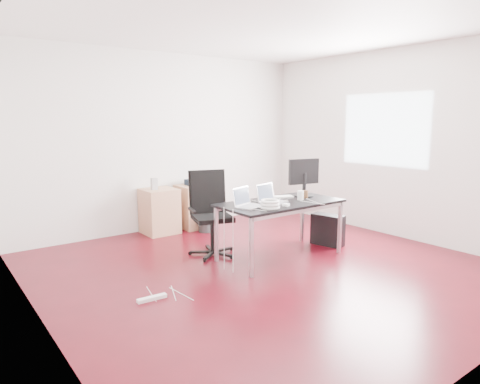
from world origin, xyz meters
TOP-DOWN VIEW (x-y plane):
  - room_shell at (0.04, 0.00)m, footprint 5.00×5.00m
  - desk at (0.39, 0.21)m, footprint 1.60×0.80m
  - office_chair at (-0.23, 0.89)m, footprint 0.60×0.62m
  - filing_cabinet_left at (-0.31, 2.23)m, footprint 0.50×0.50m
  - filing_cabinet_right at (0.32, 2.23)m, footprint 0.50×0.50m
  - pc_tower at (1.30, 0.21)m, footprint 0.31×0.49m
  - wastebasket at (0.31, 1.86)m, footprint 0.28×0.28m
  - power_strip at (-1.52, -0.02)m, footprint 0.30×0.08m
  - laptop_left at (-0.14, 0.22)m, footprint 0.39×0.34m
  - laptop_right at (0.26, 0.26)m, footprint 0.38×0.32m
  - monitor at (0.90, 0.31)m, footprint 0.45×0.26m
  - keyboard at (0.53, 0.45)m, footprint 0.46×0.31m
  - cup_white at (0.68, 0.15)m, footprint 0.09×0.09m
  - cup_brown at (0.83, 0.21)m, footprint 0.08×0.08m
  - cable_coil at (0.00, -0.03)m, footprint 0.24×0.24m
  - power_adapter at (0.26, -0.03)m, footprint 0.09×0.09m
  - speaker at (-0.40, 2.20)m, footprint 0.10×0.09m
  - navy_garment at (0.36, 2.25)m, footprint 0.32×0.26m

SIDE VIEW (x-z plane):
  - power_strip at x=-1.52m, z-range 0.00..0.04m
  - wastebasket at x=0.31m, z-range 0.00..0.28m
  - pc_tower at x=1.30m, z-range 0.00..0.44m
  - filing_cabinet_left at x=-0.31m, z-range 0.00..0.70m
  - filing_cabinet_right at x=0.32m, z-range 0.00..0.70m
  - office_chair at x=-0.23m, z-range 0.06..1.15m
  - desk at x=0.39m, z-range 0.31..1.04m
  - keyboard at x=0.53m, z-range 0.73..0.75m
  - power_adapter at x=0.26m, z-range 0.73..0.76m
  - navy_garment at x=0.36m, z-range 0.70..0.79m
  - cup_brown at x=0.83m, z-range 0.73..0.83m
  - cable_coil at x=0.00m, z-range 0.73..0.84m
  - laptop_left at x=-0.14m, z-range 0.67..0.90m
  - laptop_right at x=0.26m, z-range 0.67..0.90m
  - speaker at x=-0.40m, z-range 0.70..0.88m
  - cup_white at x=0.68m, z-range 0.73..0.85m
  - monitor at x=0.90m, z-range 0.76..1.27m
  - room_shell at x=0.04m, z-range -1.10..3.90m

